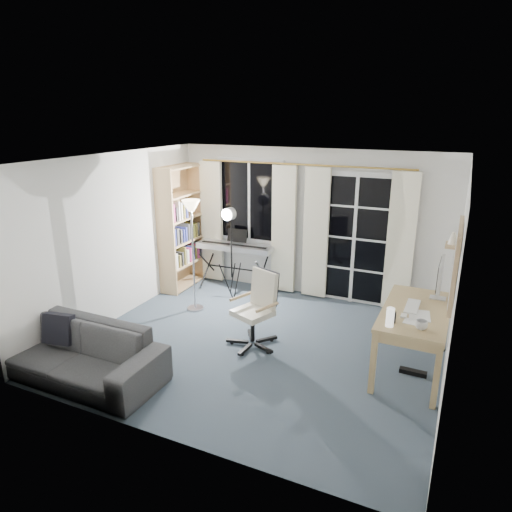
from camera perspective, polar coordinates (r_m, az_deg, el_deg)
The scene contains 17 objects.
floor at distance 6.11m, azimuth 0.30°, elevation -11.13°, with size 4.50×4.00×0.02m, color #3C4A58.
window at distance 7.73m, azimuth -0.75°, elevation 6.93°, with size 1.20×0.08×1.40m.
french_door at distance 7.27m, azimuth 12.21°, elevation 2.00°, with size 1.32×0.09×2.11m.
curtains at distance 7.39m, azimuth 5.37°, elevation 3.14°, with size 3.60×0.07×2.13m.
bookshelf at distance 7.89m, azimuth -9.57°, elevation 3.14°, with size 0.35×0.98×2.09m.
torchiere_lamp at distance 6.76m, azimuth -8.04°, elevation 4.15°, with size 0.29×0.29×1.71m.
keyboard_piano at distance 7.74m, azimuth -2.66°, elevation 1.04°, with size 1.34×0.68×0.96m.
studio_light at distance 7.18m, azimuth -3.34°, elevation 3.92°, with size 0.30×0.31×1.54m.
office_chair at distance 5.91m, azimuth 0.39°, elevation -5.77°, with size 0.69×0.70×0.99m.
desk at distance 5.59m, azimuth 19.29°, elevation -7.24°, with size 0.74×1.45×0.77m.
monitor at distance 5.86m, azimuth 22.04°, elevation -2.31°, with size 0.19×0.56×0.48m.
desk_clutter at distance 5.41m, azimuth 18.23°, elevation -8.79°, with size 0.46×0.87×0.98m.
mug at distance 5.06m, azimuth 19.98°, elevation -7.98°, with size 0.13×0.10×0.13m, color silver.
wall_mirror at distance 4.74m, azimuth 23.69°, elevation -0.82°, with size 0.04×0.94×0.74m.
framed_print at distance 5.60m, azimuth 24.13°, elevation 2.31°, with size 0.03×0.42×0.32m.
wall_shelf at distance 6.13m, azimuth 23.40°, elevation 1.76°, with size 0.16×0.30×0.18m.
sofa at distance 5.67m, azimuth -22.00°, elevation -10.08°, with size 2.13×0.62×0.83m.
Camera 1 is at (2.21, -4.89, 2.92)m, focal length 32.00 mm.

